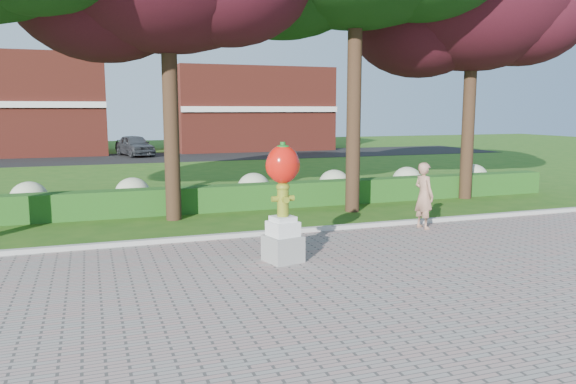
# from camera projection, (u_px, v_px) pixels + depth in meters

# --- Properties ---
(ground) EXTENTS (100.00, 100.00, 0.00)m
(ground) POSITION_uv_depth(u_px,v_px,m) (316.00, 267.00, 11.41)
(ground) COLOR #245114
(ground) RESTS_ON ground
(walkway) EXTENTS (40.00, 14.00, 0.04)m
(walkway) POSITION_uv_depth(u_px,v_px,m) (426.00, 342.00, 7.68)
(walkway) COLOR gray
(walkway) RESTS_ON ground
(curb) EXTENTS (40.00, 0.18, 0.15)m
(curb) POSITION_uv_depth(u_px,v_px,m) (271.00, 233.00, 14.20)
(curb) COLOR #ADADA5
(curb) RESTS_ON ground
(lawn_hedge) EXTENTS (24.00, 0.70, 0.80)m
(lawn_hedge) POSITION_uv_depth(u_px,v_px,m) (232.00, 197.00, 17.88)
(lawn_hedge) COLOR #234D16
(lawn_hedge) RESTS_ON ground
(hydrangea_row) EXTENTS (20.10, 1.10, 0.99)m
(hydrangea_row) POSITION_uv_depth(u_px,v_px,m) (242.00, 188.00, 18.98)
(hydrangea_row) COLOR #99A47D
(hydrangea_row) RESTS_ON ground
(street) EXTENTS (50.00, 8.00, 0.02)m
(street) POSITION_uv_depth(u_px,v_px,m) (157.00, 157.00, 37.52)
(street) COLOR black
(street) RESTS_ON ground
(building_left) EXTENTS (14.00, 8.00, 7.00)m
(building_left) POSITION_uv_depth(u_px,v_px,m) (0.00, 105.00, 39.30)
(building_left) COLOR maroon
(building_left) RESTS_ON ground
(building_right) EXTENTS (12.00, 8.00, 6.40)m
(building_right) POSITION_uv_depth(u_px,v_px,m) (248.00, 109.00, 45.29)
(building_right) COLOR maroon
(building_right) RESTS_ON ground
(hydrant_sculpture) EXTENTS (0.81, 0.81, 2.49)m
(hydrant_sculpture) POSITION_uv_depth(u_px,v_px,m) (283.00, 199.00, 11.53)
(hydrant_sculpture) COLOR gray
(hydrant_sculpture) RESTS_ON walkway
(woman) EXTENTS (0.51, 0.70, 1.76)m
(woman) POSITION_uv_depth(u_px,v_px,m) (424.00, 196.00, 14.85)
(woman) COLOR #A7775F
(woman) RESTS_ON walkway
(parked_car) EXTENTS (2.71, 4.54, 1.45)m
(parked_car) POSITION_uv_depth(u_px,v_px,m) (135.00, 145.00, 38.46)
(parked_car) COLOR #3C3F43
(parked_car) RESTS_ON street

